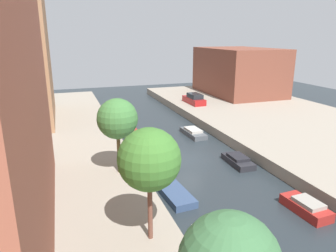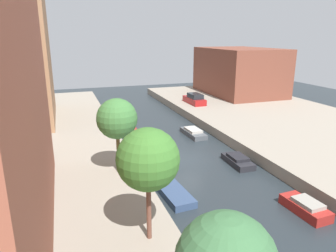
{
  "view_description": "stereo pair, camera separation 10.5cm",
  "coord_description": "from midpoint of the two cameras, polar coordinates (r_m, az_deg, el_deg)",
  "views": [
    {
      "loc": [
        -10.05,
        -23.61,
        10.47
      ],
      "look_at": [
        -0.24,
        4.83,
        1.71
      ],
      "focal_mm": 33.48,
      "sensor_mm": 36.0,
      "label": 1
    },
    {
      "loc": [
        -9.95,
        -23.64,
        10.47
      ],
      "look_at": [
        -0.24,
        4.83,
        1.71
      ],
      "focal_mm": 33.48,
      "sensor_mm": 36.0,
      "label": 2
    }
  ],
  "objects": [
    {
      "name": "ground_plane",
      "position": [
        27.71,
        3.83,
        -6.0
      ],
      "size": [
        84.0,
        84.0,
        0.0
      ],
      "primitive_type": "plane",
      "color": "#232B30"
    },
    {
      "name": "quay_right",
      "position": [
        35.82,
        26.61,
        -1.7
      ],
      "size": [
        20.0,
        64.0,
        1.0
      ],
      "primitive_type": "cube",
      "color": "gray",
      "rests_on": "ground_plane"
    },
    {
      "name": "low_block_right",
      "position": [
        53.82,
        12.84,
        9.71
      ],
      "size": [
        10.0,
        14.78,
        7.43
      ],
      "primitive_type": "cube",
      "color": "brown",
      "rests_on": "quay_right"
    },
    {
      "name": "street_tree_1",
      "position": [
        14.19,
        -3.46,
        -6.15
      ],
      "size": [
        2.92,
        2.92,
        5.55
      ],
      "color": "brown",
      "rests_on": "quay_left"
    },
    {
      "name": "street_tree_2",
      "position": [
        21.72,
        -9.15,
        1.26
      ],
      "size": [
        2.82,
        2.82,
        5.37
      ],
      "color": "brown",
      "rests_on": "quay_left"
    },
    {
      "name": "parked_car",
      "position": [
        45.17,
        4.91,
        4.87
      ],
      "size": [
        1.81,
        4.64,
        1.47
      ],
      "color": "maroon",
      "rests_on": "quay_right"
    },
    {
      "name": "moored_boat_left_1",
      "position": [
        16.68,
        9.9,
        -21.43
      ],
      "size": [
        1.7,
        4.08,
        0.69
      ],
      "color": "beige",
      "rests_on": "ground_plane"
    },
    {
      "name": "moored_boat_left_2",
      "position": [
        21.58,
        1.13,
        -12.07
      ],
      "size": [
        1.84,
        4.18,
        0.48
      ],
      "color": "#33476B",
      "rests_on": "ground_plane"
    },
    {
      "name": "moored_boat_left_3",
      "position": [
        26.74,
        -2.78,
        -5.85
      ],
      "size": [
        1.45,
        3.6,
        1.01
      ],
      "color": "#33476B",
      "rests_on": "ground_plane"
    },
    {
      "name": "moored_boat_left_4",
      "position": [
        33.79,
        -6.61,
        -1.32
      ],
      "size": [
        1.49,
        3.17,
        0.68
      ],
      "color": "maroon",
      "rests_on": "ground_plane"
    },
    {
      "name": "moored_boat_left_5",
      "position": [
        40.76,
        -8.65,
        1.65
      ],
      "size": [
        1.64,
        4.5,
        0.66
      ],
      "color": "#195638",
      "rests_on": "ground_plane"
    },
    {
      "name": "moored_boat_right_1",
      "position": [
        21.45,
        23.87,
        -13.34
      ],
      "size": [
        1.52,
        3.18,
        0.88
      ],
      "color": "maroon",
      "rests_on": "ground_plane"
    },
    {
      "name": "moored_boat_right_2",
      "position": [
        27.11,
        12.7,
        -6.16
      ],
      "size": [
        1.55,
        3.38,
        0.76
      ],
      "color": "#232328",
      "rests_on": "ground_plane"
    },
    {
      "name": "moored_boat_right_3",
      "position": [
        33.95,
        4.7,
        -1.21
      ],
      "size": [
        1.64,
        4.05,
        0.76
      ],
      "color": "#4C5156",
      "rests_on": "ground_plane"
    }
  ]
}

